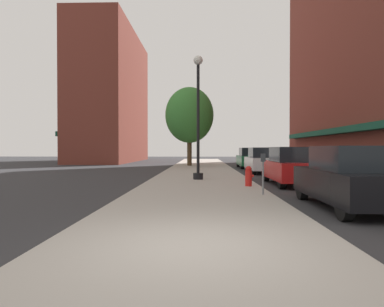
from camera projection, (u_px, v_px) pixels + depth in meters
name	position (u px, v px, depth m)	size (l,w,h in m)	color
ground_plane	(260.00, 172.00, 23.11)	(90.00, 90.00, 0.00)	#2D2D30
sidewalk_slab	(201.00, 170.00, 24.23)	(4.80, 50.00, 0.12)	#A8A399
building_far_background	(112.00, 98.00, 42.43)	(6.80, 18.00, 15.73)	brown
lamppost	(198.00, 115.00, 16.44)	(0.48, 0.48, 5.90)	black
fire_hydrant	(249.00, 176.00, 13.49)	(0.33, 0.26, 0.79)	red
parking_meter_near	(263.00, 169.00, 11.02)	(0.14, 0.09, 1.31)	slate
tree_near	(189.00, 115.00, 30.00)	(4.20, 4.20, 6.81)	#4C3823
car_black	(350.00, 178.00, 9.07)	(1.80, 4.30, 1.66)	black
car_red	(291.00, 166.00, 15.05)	(1.80, 4.30, 1.66)	black
car_white	(262.00, 161.00, 22.28)	(1.80, 4.30, 1.66)	black
car_green	(250.00, 158.00, 28.09)	(1.80, 4.30, 1.66)	black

